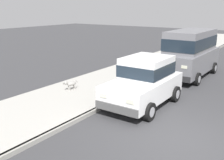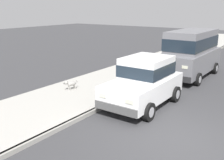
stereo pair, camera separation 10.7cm
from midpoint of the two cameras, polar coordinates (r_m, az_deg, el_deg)
name	(u,v)px [view 1 (the left image)]	position (r m, az deg, el deg)	size (l,w,h in m)	color
ground_plane	(175,140)	(8.09, 13.08, -12.36)	(80.00, 80.00, 0.00)	#38383A
curb	(90,113)	(9.53, -5.16, -7.11)	(0.16, 64.00, 0.14)	gray
sidewalk	(54,103)	(10.70, -12.65, -4.87)	(3.60, 64.00, 0.14)	#A8A59E
car_white_hatchback	(145,81)	(10.26, 6.72, -0.15)	(1.97, 3.81, 1.88)	white
car_grey_van	(190,51)	(15.01, 16.26, 5.94)	(2.18, 4.92, 2.52)	slate
dog_grey	(70,84)	(11.91, -9.20, -0.78)	(0.32, 0.74, 0.49)	#999691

